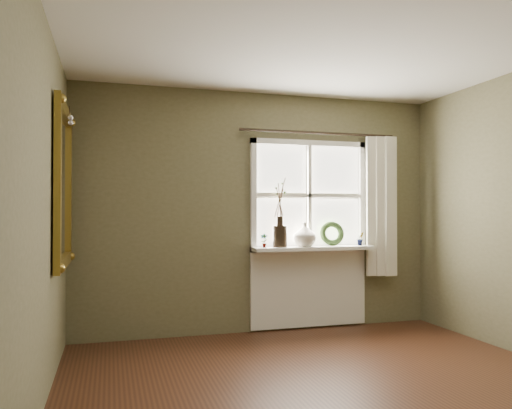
{
  "coord_description": "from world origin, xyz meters",
  "views": [
    {
      "loc": [
        -1.59,
        -2.96,
        1.3
      ],
      "look_at": [
        -0.27,
        1.55,
        1.37
      ],
      "focal_mm": 35.0,
      "sensor_mm": 36.0,
      "label": 1
    }
  ],
  "objects_px": {
    "dark_jug": "(280,236)",
    "cream_vase": "(305,234)",
    "wreath": "(332,236)",
    "gilt_mirror": "(63,186)"
  },
  "relations": [
    {
      "from": "dark_jug",
      "to": "wreath",
      "type": "distance_m",
      "value": 0.63
    },
    {
      "from": "dark_jug",
      "to": "cream_vase",
      "type": "bearing_deg",
      "value": 0.0
    },
    {
      "from": "wreath",
      "to": "gilt_mirror",
      "type": "bearing_deg",
      "value": -159.04
    },
    {
      "from": "dark_jug",
      "to": "wreath",
      "type": "xyz_separation_m",
      "value": [
        0.63,
        0.04,
        -0.01
      ]
    },
    {
      "from": "dark_jug",
      "to": "gilt_mirror",
      "type": "bearing_deg",
      "value": -163.74
    },
    {
      "from": "cream_vase",
      "to": "wreath",
      "type": "relative_size",
      "value": 0.94
    },
    {
      "from": "dark_jug",
      "to": "cream_vase",
      "type": "xyz_separation_m",
      "value": [
        0.29,
        0.0,
        0.02
      ]
    },
    {
      "from": "cream_vase",
      "to": "gilt_mirror",
      "type": "xyz_separation_m",
      "value": [
        -2.42,
        -0.62,
        0.46
      ]
    },
    {
      "from": "cream_vase",
      "to": "gilt_mirror",
      "type": "bearing_deg",
      "value": -165.58
    },
    {
      "from": "gilt_mirror",
      "to": "wreath",
      "type": "bearing_deg",
      "value": 13.48
    }
  ]
}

